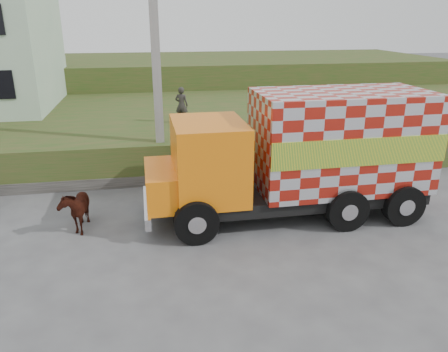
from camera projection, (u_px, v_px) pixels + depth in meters
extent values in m
plane|color=#474749|center=(205.00, 233.00, 12.39)|extent=(120.00, 120.00, 0.00)
cube|color=#294D19|center=(177.00, 126.00, 21.39)|extent=(40.00, 12.00, 1.50)
cube|color=#294D19|center=(164.00, 79.00, 32.24)|extent=(40.00, 12.00, 3.00)
cube|color=#595651|center=(135.00, 180.00, 15.88)|extent=(16.00, 0.50, 0.40)
cube|color=gray|center=(157.00, 72.00, 15.12)|extent=(0.30, 0.30, 8.00)
cube|color=black|center=(295.00, 192.00, 13.39)|extent=(7.57, 2.52, 0.39)
cube|color=orange|center=(209.00, 160.00, 12.50)|extent=(2.02, 2.57, 2.22)
cube|color=orange|center=(165.00, 184.00, 12.51)|extent=(1.13, 2.34, 1.00)
cube|color=silver|center=(340.00, 140.00, 13.07)|extent=(5.13, 2.72, 2.88)
cube|color=yellow|center=(362.00, 152.00, 11.82)|extent=(5.10, 0.10, 0.78)
cube|color=yellow|center=(322.00, 129.00, 14.32)|extent=(5.10, 0.10, 0.78)
cube|color=silver|center=(147.00, 207.00, 12.64)|extent=(0.19, 2.55, 0.33)
cylinder|color=black|center=(196.00, 222.00, 11.68)|extent=(1.22, 0.40, 1.22)
cylinder|color=black|center=(186.00, 188.00, 14.04)|extent=(1.22, 0.40, 1.22)
cylinder|color=black|center=(347.00, 210.00, 12.44)|extent=(1.22, 0.40, 1.22)
cylinder|color=black|center=(313.00, 179.00, 14.80)|extent=(1.22, 0.40, 1.22)
cylinder|color=black|center=(403.00, 205.00, 12.75)|extent=(1.22, 0.40, 1.22)
cylinder|color=black|center=(362.00, 176.00, 15.11)|extent=(1.22, 0.40, 1.22)
imported|color=black|center=(76.00, 208.00, 12.50)|extent=(0.73, 1.54, 1.29)
imported|color=#2D2A28|center=(182.00, 105.00, 18.55)|extent=(0.66, 0.57, 1.54)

